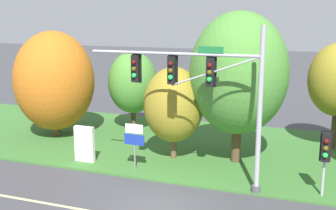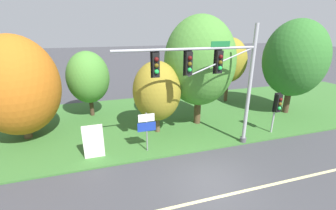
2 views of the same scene
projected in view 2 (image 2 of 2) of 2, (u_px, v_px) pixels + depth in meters
ground_plane at (210, 179)px, 11.02m from camera, size 160.00×160.00×0.00m
lane_stripe at (223, 196)px, 9.94m from camera, size 36.00×0.16×0.01m
grass_verge at (164, 117)px, 18.46m from camera, size 48.00×11.50×0.10m
traffic_signal_mast at (213, 73)px, 12.25m from camera, size 8.03×0.49×7.19m
pedestrian_signal_near_kerb at (277, 105)px, 14.90m from camera, size 0.46×0.55×2.89m
route_sign_post at (147, 126)px, 12.86m from camera, size 1.07×0.08×2.40m
tree_nearest_road at (17, 86)px, 13.83m from camera, size 4.99×4.99×6.64m
tree_left_of_mast at (88, 77)px, 17.71m from camera, size 3.28×3.28×5.25m
tree_behind_signpost at (157, 91)px, 14.89m from camera, size 3.21×3.21×4.94m
tree_mid_verge at (200, 62)px, 15.75m from camera, size 5.01×5.01×7.81m
tree_tall_centre at (229, 60)px, 21.02m from camera, size 3.33×3.33×6.09m
tree_right_far at (295, 59)px, 17.92m from camera, size 4.86×4.86×7.61m
info_kiosk at (94, 142)px, 12.48m from camera, size 1.10×0.24×1.90m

